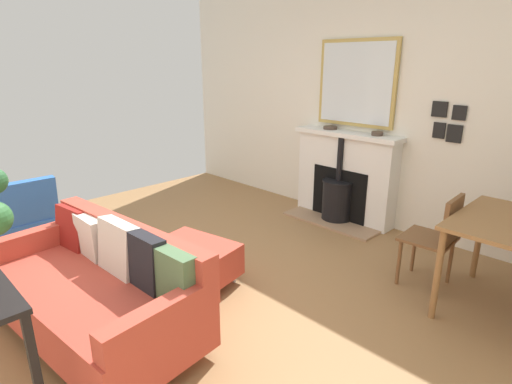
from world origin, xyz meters
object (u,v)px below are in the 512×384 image
object	(u,v)px
fireplace	(343,181)
ottoman	(190,262)
sofa	(99,287)
armchair_accent	(21,215)
mantel_bowl_far	(377,133)
mantel_bowl_near	(330,127)
dining_chair_near_fireplace	(439,234)

from	to	relation	value
fireplace	ottoman	distance (m)	2.28
sofa	ottoman	xyz separation A→B (m)	(-0.81, -0.05, -0.12)
fireplace	ottoman	size ratio (longest dim) A/B	1.65
sofa	armchair_accent	world-z (taller)	armchair_accent
fireplace	mantel_bowl_far	size ratio (longest dim) A/B	10.55
mantel_bowl_near	armchair_accent	xyz separation A→B (m)	(3.14, -1.33, -0.65)
mantel_bowl_near	ottoman	distance (m)	2.48
mantel_bowl_far	sofa	bearing A→B (deg)	-5.99
sofa	mantel_bowl_far	bearing A→B (deg)	174.01
sofa	dining_chair_near_fireplace	xyz separation A→B (m)	(-2.27, 1.43, 0.14)
ottoman	mantel_bowl_near	bearing A→B (deg)	-173.85
sofa	armchair_accent	distance (m)	1.64
dining_chair_near_fireplace	mantel_bowl_far	bearing A→B (deg)	-127.49
mantel_bowl_far	sofa	distance (m)	3.23
mantel_bowl_near	mantel_bowl_far	xyz separation A→B (m)	(0.00, 0.63, 0.00)
mantel_bowl_near	fireplace	bearing A→B (deg)	82.19
mantel_bowl_near	armchair_accent	world-z (taller)	mantel_bowl_near
mantel_bowl_far	dining_chair_near_fireplace	distance (m)	1.52
dining_chair_near_fireplace	ottoman	bearing A→B (deg)	-45.40
mantel_bowl_near	dining_chair_near_fireplace	xyz separation A→B (m)	(0.85, 1.73, -0.61)
fireplace	ottoman	xyz separation A→B (m)	(2.27, -0.01, -0.25)
ottoman	armchair_accent	size ratio (longest dim) A/B	0.98
ottoman	armchair_accent	xyz separation A→B (m)	(0.83, -1.58, 0.22)
fireplace	mantel_bowl_far	bearing A→B (deg)	95.51
mantel_bowl_far	dining_chair_near_fireplace	size ratio (longest dim) A/B	0.15
fireplace	mantel_bowl_near	xyz separation A→B (m)	(-0.04, -0.26, 0.62)
mantel_bowl_far	ottoman	size ratio (longest dim) A/B	0.16
fireplace	mantel_bowl_far	world-z (taller)	mantel_bowl_far
fireplace	mantel_bowl_near	world-z (taller)	mantel_bowl_near
mantel_bowl_far	fireplace	bearing A→B (deg)	-84.49
mantel_bowl_near	mantel_bowl_far	size ratio (longest dim) A/B	1.32
sofa	armchair_accent	bearing A→B (deg)	-89.31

